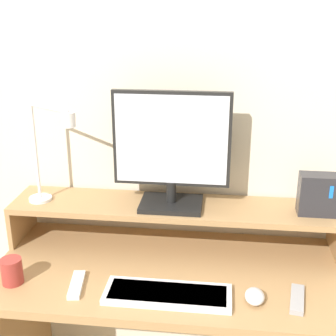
# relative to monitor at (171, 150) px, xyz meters

# --- Properties ---
(wall_back) EXTENTS (6.00, 0.05, 2.50)m
(wall_back) POSITION_rel_monitor_xyz_m (0.01, 0.16, 0.14)
(wall_back) COLOR beige
(wall_back) RESTS_ON ground_plane
(desk) EXTENTS (1.23, 0.59, 0.72)m
(desk) POSITION_rel_monitor_xyz_m (0.01, -0.16, -0.60)
(desk) COLOR #A87F51
(desk) RESTS_ON ground_plane
(monitor_shelf) EXTENTS (1.23, 0.24, 0.17)m
(monitor_shelf) POSITION_rel_monitor_xyz_m (0.01, 0.01, -0.25)
(monitor_shelf) COLOR #A87F51
(monitor_shelf) RESTS_ON desk
(monitor) EXTENTS (0.42, 0.17, 0.43)m
(monitor) POSITION_rel_monitor_xyz_m (0.00, 0.00, 0.00)
(monitor) COLOR black
(monitor) RESTS_ON monitor_shelf
(desk_lamp) EXTENTS (0.24, 0.17, 0.38)m
(desk_lamp) POSITION_rel_monitor_xyz_m (-0.43, -0.05, -0.01)
(desk_lamp) COLOR silver
(desk_lamp) RESTS_ON monitor_shelf
(router_dock) EXTENTS (0.13, 0.08, 0.15)m
(router_dock) POSITION_rel_monitor_xyz_m (0.52, -0.00, -0.15)
(router_dock) COLOR #28282D
(router_dock) RESTS_ON monitor_shelf
(keyboard) EXTENTS (0.41, 0.14, 0.02)m
(keyboard) POSITION_rel_monitor_xyz_m (0.03, -0.33, -0.38)
(keyboard) COLOR silver
(keyboard) RESTS_ON desk
(mouse) EXTENTS (0.06, 0.09, 0.04)m
(mouse) POSITION_rel_monitor_xyz_m (0.30, -0.32, -0.37)
(mouse) COLOR silver
(mouse) RESTS_ON desk
(remote_control) EXTENTS (0.06, 0.15, 0.02)m
(remote_control) POSITION_rel_monitor_xyz_m (-0.28, -0.31, -0.38)
(remote_control) COLOR white
(remote_control) RESTS_ON desk
(remote_secondary) EXTENTS (0.06, 0.15, 0.02)m
(remote_secondary) POSITION_rel_monitor_xyz_m (0.43, -0.30, -0.38)
(remote_secondary) COLOR #99999E
(remote_secondary) RESTS_ON desk
(mug) EXTENTS (0.07, 0.07, 0.09)m
(mug) POSITION_rel_monitor_xyz_m (-0.50, -0.31, -0.35)
(mug) COLOR #9E332D
(mug) RESTS_ON desk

